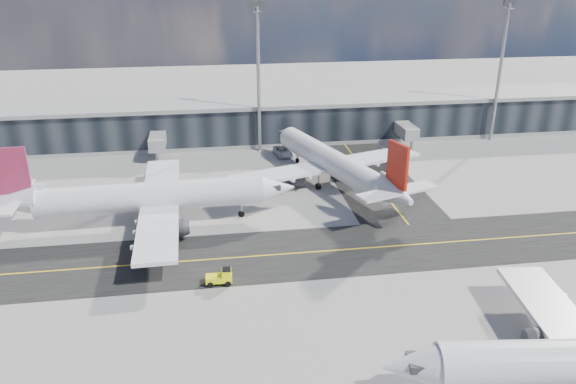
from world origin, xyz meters
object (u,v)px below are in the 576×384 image
(baggage_tug, at_px, (221,277))
(airliner_af, at_px, (147,197))
(airliner_redtail, at_px, (334,163))
(service_van, at_px, (283,151))

(baggage_tug, bearing_deg, airliner_af, -149.98)
(baggage_tug, bearing_deg, airliner_redtail, 147.03)
(airliner_redtail, xyz_separation_m, baggage_tug, (-20.17, -29.00, -3.11))
(service_van, bearing_deg, airliner_af, -138.07)
(baggage_tug, xyz_separation_m, service_van, (13.91, 46.15, -0.12))
(baggage_tug, relative_size, service_van, 0.51)
(airliner_af, bearing_deg, service_van, 138.19)
(airliner_af, relative_size, airliner_redtail, 1.05)
(baggage_tug, distance_m, service_van, 48.20)
(airliner_af, distance_m, service_van, 36.74)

